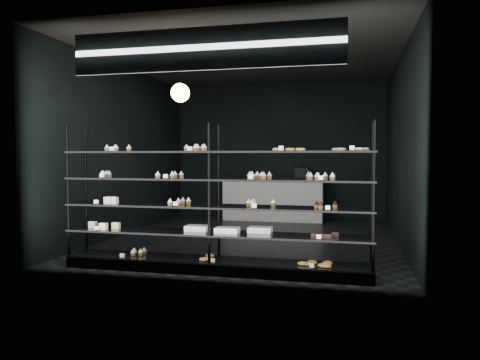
{
  "coord_description": "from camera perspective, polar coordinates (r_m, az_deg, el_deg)",
  "views": [
    {
      "loc": [
        1.69,
        -8.2,
        1.51
      ],
      "look_at": [
        0.21,
        -1.9,
        1.17
      ],
      "focal_mm": 35.0,
      "sensor_mm": 36.0,
      "label": 1
    }
  ],
  "objects": [
    {
      "name": "pendant_lamp",
      "position": [
        7.23,
        -7.29,
        10.5
      ],
      "size": [
        0.28,
        0.28,
        0.87
      ],
      "color": "black",
      "rests_on": "room"
    },
    {
      "name": "room",
      "position": [
        8.38,
        1.61,
        3.66
      ],
      "size": [
        5.01,
        6.01,
        3.2
      ],
      "color": "black",
      "rests_on": "ground"
    },
    {
      "name": "service_counter",
      "position": [
        10.89,
        4.15,
        -2.28
      ],
      "size": [
        2.37,
        0.65,
        1.23
      ],
      "color": "silver",
      "rests_on": "room"
    },
    {
      "name": "signage",
      "position": [
        5.68,
        -4.57,
        15.66
      ],
      "size": [
        3.3,
        0.05,
        0.5
      ],
      "color": "#0D1545",
      "rests_on": "room"
    },
    {
      "name": "display_shelf",
      "position": [
        6.07,
        -3.41,
        -5.3
      ],
      "size": [
        4.0,
        0.5,
        1.91
      ],
      "color": "black",
      "rests_on": "room"
    }
  ]
}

